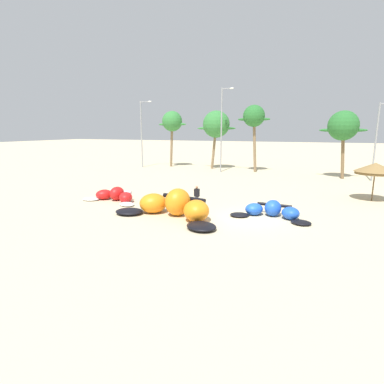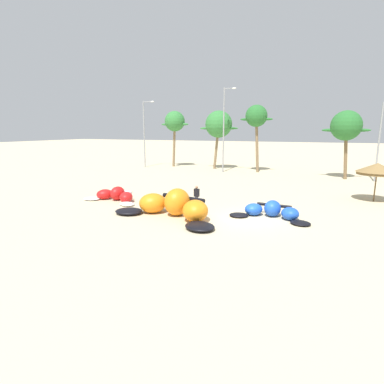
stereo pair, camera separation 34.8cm
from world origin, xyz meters
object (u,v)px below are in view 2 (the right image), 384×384
kite_left_of_center (271,211)px  kite_left (173,206)px  lamppost_west (145,131)px  person_near_kites (197,197)px  lamppost_west_center (224,127)px  palm_left_of_gap (256,117)px  lamppost_east_center (381,138)px  kite_far_left (115,195)px  palm_leftmost (175,122)px  palm_center_left (346,126)px  beach_umbrella_near_van (377,169)px  palm_left (219,125)px

kite_left_of_center → kite_left: bearing=-158.5°
kite_left_of_center → lamppost_west: (-21.69, 20.46, 4.96)m
person_near_kites → lamppost_west_center: (-3.94, 19.36, 5.10)m
palm_left_of_gap → lamppost_east_center: size_ratio=1.04×
kite_far_left → palm_left_of_gap: (6.65, 21.28, 6.70)m
lamppost_west → palm_leftmost: bearing=31.9°
palm_leftmost → lamppost_west: size_ratio=0.86×
person_near_kites → palm_left_of_gap: bearing=90.5°
lamppost_west → lamppost_east_center: (29.97, -1.87, -0.71)m
person_near_kites → palm_center_left: bearing=61.5°
beach_umbrella_near_van → lamppost_west: lamppost_west is taller
palm_left → palm_left_of_gap: (5.52, -1.31, 0.89)m
palm_leftmost → palm_left_of_gap: palm_left_of_gap is taller
kite_left → beach_umbrella_near_van: 16.19m
lamppost_west → lamppost_west_center: lamppost_west_center is taller
kite_left_of_center → palm_left: bearing=115.9°
kite_left → lamppost_west: size_ratio=0.81×
palm_leftmost → beach_umbrella_near_van: bearing=-31.5°
kite_far_left → palm_left_of_gap: palm_left_of_gap is taller
palm_leftmost → palm_left_of_gap: size_ratio=0.95×
palm_left → kite_left_of_center: bearing=-64.1°
palm_left_of_gap → beach_umbrella_near_van: bearing=-48.2°
palm_left → palm_center_left: bearing=-12.1°
kite_left_of_center → palm_center_left: palm_center_left is taller
kite_left → beach_umbrella_near_van: bearing=38.5°
kite_far_left → lamppost_east_center: lamppost_east_center is taller
person_near_kites → kite_left: bearing=-101.9°
palm_left_of_gap → lamppost_east_center: 14.24m
kite_far_left → kite_left_of_center: (12.13, -0.05, -0.01)m
palm_leftmost → lamppost_west: lamppost_west is taller
lamppost_east_center → lamppost_west_center: bearing=176.4°
kite_left → palm_center_left: palm_center_left is taller
palm_leftmost → kite_left: bearing=-64.4°
beach_umbrella_near_van → lamppost_west_center: bearing=143.1°
palm_left → palm_left_of_gap: palm_left_of_gap is taller
beach_umbrella_near_van → lamppost_west: 31.26m
lamppost_west → lamppost_west_center: 12.47m
palm_left → palm_center_left: (15.93, -3.40, -0.32)m
kite_left_of_center → palm_leftmost: palm_leftmost is taller
kite_left → kite_left_of_center: (5.87, 2.31, -0.28)m
kite_left_of_center → palm_left_of_gap: bearing=104.4°
palm_left_of_gap → person_near_kites: bearing=-89.5°
palm_left_of_gap → lamppost_west: size_ratio=0.90×
palm_center_left → lamppost_west: size_ratio=0.79×
kite_left_of_center → lamppost_east_center: bearing=66.0°
kite_left → palm_leftmost: 28.48m
palm_center_left → palm_left: bearing=167.9°
person_near_kites → palm_center_left: 22.08m
person_near_kites → lamppost_west_center: 20.40m
person_near_kites → lamppost_east_center: size_ratio=0.19×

